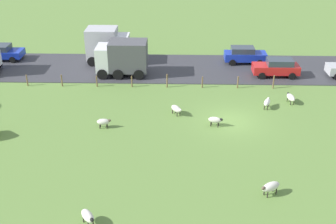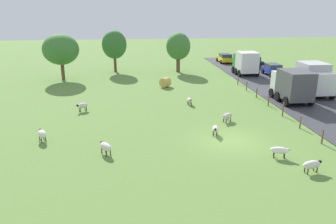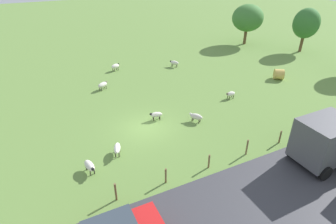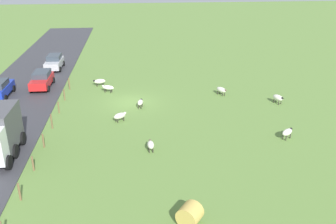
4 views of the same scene
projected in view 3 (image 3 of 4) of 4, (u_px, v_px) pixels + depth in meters
The scene contains 20 objects.
ground_plane at pixel (145, 128), 22.43m from camera, with size 160.00×160.00×0.00m, color olive.
sheep_0 at pixel (115, 66), 33.27m from camera, with size 0.96×1.25×0.85m.
sheep_1 at pixel (156, 115), 23.30m from camera, with size 0.68×1.13×0.73m.
sheep_2 at pixel (90, 166), 17.61m from camera, with size 1.33×0.70×0.75m.
sheep_3 at pixel (196, 117), 23.02m from camera, with size 1.19×1.05×0.75m.
sheep_4 at pixel (231, 94), 26.81m from camera, with size 0.50×1.04×0.72m.
sheep_5 at pixel (117, 148), 19.19m from camera, with size 1.29×0.83×0.75m.
sheep_6 at pixel (103, 85), 28.57m from camera, with size 1.07×1.29×0.80m.
sheep_7 at pixel (174, 63), 34.44m from camera, with size 1.16×1.04×0.79m.
hay_bale_0 at pixel (279, 74), 31.01m from camera, with size 1.15×1.15×1.02m, color tan.
tree_1 at pixel (248, 18), 41.82m from camera, with size 4.68×4.68×5.96m.
tree_2 at pixel (306, 23), 38.34m from camera, with size 3.58×3.58×6.06m.
fence_post_0 at pixel (116, 192), 15.52m from camera, with size 0.12×0.12×1.23m, color brown.
fence_post_1 at pixel (166, 176), 16.76m from camera, with size 0.12×0.12×1.09m, color brown.
fence_post_2 at pixel (209, 161), 17.98m from camera, with size 0.12×0.12×1.04m, color brown.
fence_post_3 at pixel (247, 147), 19.13m from camera, with size 0.12×0.12×1.24m, color brown.
fence_post_4 at pixel (280, 137), 20.38m from camera, with size 0.12×0.12×1.05m, color brown.
fence_post_5 at pixel (310, 127), 21.59m from camera, with size 0.12×0.12×1.02m, color brown.
fence_post_6 at pixel (336, 118), 22.78m from camera, with size 0.12×0.12×1.10m, color brown.
truck_2 at pixel (330, 139), 17.95m from camera, with size 2.84×4.69×3.25m.
Camera 3 is at (17.73, -6.66, 12.22)m, focal length 29.43 mm.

